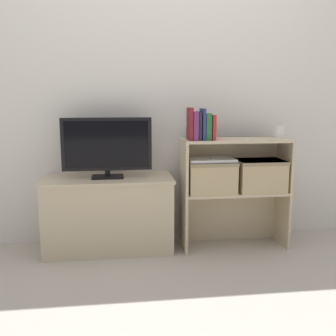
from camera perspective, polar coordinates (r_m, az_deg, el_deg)
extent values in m
plane|color=#BCB2A3|center=(2.82, 0.39, -12.68)|extent=(16.00, 16.00, 0.00)
cube|color=silver|center=(3.01, -0.68, 12.19)|extent=(10.00, 0.05, 2.40)
cube|color=#CCB793|center=(2.89, -8.59, -6.79)|extent=(0.90, 0.38, 0.51)
cube|color=#CCB793|center=(2.82, -8.73, -1.60)|extent=(0.92, 0.40, 0.02)
cube|color=black|center=(2.82, -8.74, -1.25)|extent=(0.22, 0.14, 0.01)
cylinder|color=black|center=(2.82, -8.76, -0.70)|extent=(0.04, 0.04, 0.04)
cube|color=black|center=(2.78, -8.87, 3.44)|extent=(0.63, 0.04, 0.37)
cube|color=black|center=(2.77, -8.88, 3.40)|extent=(0.58, 0.00, 0.33)
cube|color=#CCB793|center=(2.89, 2.25, -7.58)|extent=(0.02, 0.29, 0.42)
cube|color=#CCB793|center=(3.10, 16.19, -6.75)|extent=(0.02, 0.29, 0.42)
cube|color=#CCB793|center=(3.10, 8.75, -6.48)|extent=(0.73, 0.02, 0.42)
cube|color=#CCB793|center=(2.92, 9.59, -3.43)|extent=(0.73, 0.29, 0.02)
cube|color=#CCB793|center=(2.80, 2.31, 0.29)|extent=(0.02, 0.29, 0.38)
cube|color=#CCB793|center=(3.02, 16.57, 0.59)|extent=(0.02, 0.29, 0.38)
cube|color=#CCB793|center=(3.01, 8.96, 0.88)|extent=(0.73, 0.02, 0.38)
cube|color=#CCB793|center=(2.86, 9.81, 4.02)|extent=(0.73, 0.29, 0.02)
cube|color=maroon|center=(2.73, 3.19, 6.41)|extent=(0.03, 0.14, 0.22)
cube|color=#6B2D66|center=(2.73, 3.84, 6.12)|extent=(0.03, 0.15, 0.19)
cube|color=#232328|center=(2.74, 4.47, 6.12)|extent=(0.02, 0.13, 0.19)
cube|color=navy|center=(2.74, 5.05, 6.35)|extent=(0.02, 0.13, 0.22)
cube|color=#286638|center=(2.75, 5.73, 6.00)|extent=(0.04, 0.12, 0.18)
cube|color=#B22328|center=(2.76, 6.45, 5.88)|extent=(0.02, 0.14, 0.17)
cube|color=white|center=(2.97, 15.91, 5.05)|extent=(0.05, 0.04, 0.09)
cylinder|color=silver|center=(2.96, 15.97, 6.20)|extent=(0.01, 0.01, 0.03)
cube|color=tan|center=(2.84, 6.20, -1.23)|extent=(0.34, 0.25, 0.23)
cube|color=#917E5B|center=(2.82, 6.24, 0.78)|extent=(0.34, 0.26, 0.02)
cube|color=tan|center=(2.94, 13.16, -1.02)|extent=(0.34, 0.25, 0.23)
cube|color=#917E5B|center=(2.93, 13.24, 0.91)|extent=(0.34, 0.26, 0.02)
cube|color=white|center=(2.82, 6.25, 1.22)|extent=(0.33, 0.22, 0.02)
cylinder|color=#99999E|center=(2.81, 6.26, 1.46)|extent=(0.02, 0.02, 0.00)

